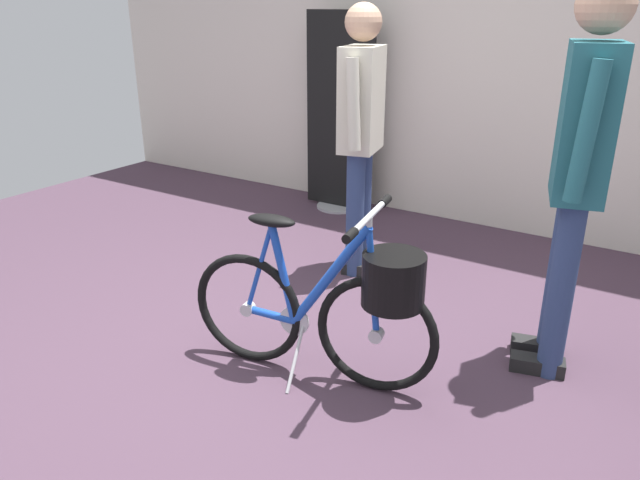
{
  "coord_description": "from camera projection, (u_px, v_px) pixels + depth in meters",
  "views": [
    {
      "loc": [
        1.48,
        -1.87,
        1.58
      ],
      "look_at": [
        0.07,
        0.32,
        0.55
      ],
      "focal_mm": 33.6,
      "sensor_mm": 36.0,
      "label": 1
    }
  ],
  "objects": [
    {
      "name": "folding_bike_foreground",
      "position": [
        337.0,
        302.0,
        2.56
      ],
      "size": [
        1.15,
        0.53,
        0.82
      ],
      "color": "black",
      "rests_on": "ground_plane"
    },
    {
      "name": "floor_banner_stand",
      "position": [
        339.0,
        125.0,
        4.73
      ],
      "size": [
        0.6,
        0.36,
        1.54
      ],
      "color": "#B7B7BC",
      "rests_on": "ground_plane"
    },
    {
      "name": "ground_plane",
      "position": [
        270.0,
        368.0,
        2.78
      ],
      "size": [
        7.06,
        7.06,
        0.0
      ],
      "primitive_type": "plane",
      "color": "#473342"
    },
    {
      "name": "back_wall",
      "position": [
        479.0,
        11.0,
        4.16
      ],
      "size": [
        7.06,
        0.1,
        3.07
      ],
      "primitive_type": "cube",
      "color": "silver",
      "rests_on": "ground_plane"
    },
    {
      "name": "visitor_near_wall",
      "position": [
        579.0,
        163.0,
        2.46
      ],
      "size": [
        0.33,
        0.52,
        1.69
      ],
      "color": "navy",
      "rests_on": "ground_plane"
    },
    {
      "name": "visitor_browsing",
      "position": [
        361.0,
        128.0,
        3.5
      ],
      "size": [
        0.33,
        0.52,
        1.59
      ],
      "color": "navy",
      "rests_on": "ground_plane"
    }
  ]
}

